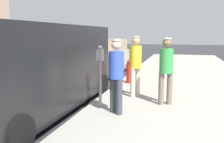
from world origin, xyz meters
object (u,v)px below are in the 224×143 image
object	(u,v)px
parking_meter_near	(100,66)
pedestrian_in_green	(166,67)
pedestrian_in_blue	(116,72)
parked_van	(37,66)
fire_hydrant	(130,72)
pedestrian_in_yellow	(135,62)
parked_sedan_ahead	(107,58)

from	to	relation	value
parking_meter_near	pedestrian_in_green	size ratio (longest dim) A/B	0.90
pedestrian_in_blue	parked_van	bearing A→B (deg)	179.93
parking_meter_near	fire_hydrant	xyz separation A→B (m)	(0.10, 3.14, -0.61)
pedestrian_in_yellow	fire_hydrant	xyz separation A→B (m)	(-0.54, 1.88, -0.58)
pedestrian_in_green	parked_van	world-z (taller)	parked_van
parking_meter_near	fire_hydrant	bearing A→B (deg)	88.18
parking_meter_near	parked_van	world-z (taller)	parked_van
parked_van	fire_hydrant	world-z (taller)	parked_van
parking_meter_near	pedestrian_in_blue	size ratio (longest dim) A/B	0.90
pedestrian_in_blue	fire_hydrant	size ratio (longest dim) A/B	1.95
parking_meter_near	parked_sedan_ahead	distance (m)	6.55
pedestrian_in_yellow	pedestrian_in_green	xyz separation A→B (m)	(0.89, -0.60, -0.02)
parking_meter_near	pedestrian_in_yellow	size ratio (longest dim) A/B	0.88
pedestrian_in_yellow	parking_meter_near	bearing A→B (deg)	-116.84
pedestrian_in_green	parked_sedan_ahead	size ratio (longest dim) A/B	0.39
parked_van	fire_hydrant	distance (m)	3.90
pedestrian_in_yellow	parked_van	world-z (taller)	parked_van
pedestrian_in_blue	fire_hydrant	distance (m)	3.57
fire_hydrant	pedestrian_in_blue	bearing A→B (deg)	-83.55
pedestrian_in_blue	pedestrian_in_yellow	xyz separation A→B (m)	(0.14, 1.63, 0.03)
parked_van	parked_sedan_ahead	world-z (taller)	parked_van
parked_van	parked_sedan_ahead	distance (m)	6.69
pedestrian_in_yellow	pedestrian_in_green	world-z (taller)	pedestrian_in_yellow
parking_meter_near	parked_van	size ratio (longest dim) A/B	0.29
parked_van	pedestrian_in_blue	bearing A→B (deg)	-0.07
parked_sedan_ahead	fire_hydrant	bearing A→B (deg)	-60.12
pedestrian_in_blue	parked_van	distance (m)	2.00
pedestrian_in_blue	pedestrian_in_yellow	size ratio (longest dim) A/B	0.97
parked_van	pedestrian_in_yellow	bearing A→B (deg)	37.25
parking_meter_near	pedestrian_in_yellow	xyz separation A→B (m)	(0.64, 1.26, -0.03)
pedestrian_in_blue	pedestrian_in_yellow	bearing A→B (deg)	84.96
pedestrian_in_blue	parked_sedan_ahead	bearing A→B (deg)	108.36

